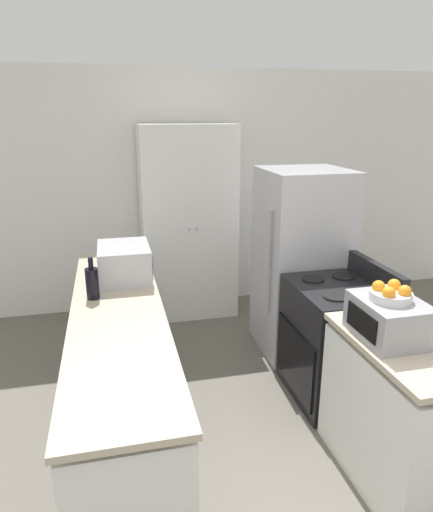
{
  "coord_description": "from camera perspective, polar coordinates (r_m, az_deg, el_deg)",
  "views": [
    {
      "loc": [
        -0.79,
        -1.4,
        2.13
      ],
      "look_at": [
        0.0,
        1.97,
        1.05
      ],
      "focal_mm": 32.0,
      "sensor_mm": 36.0,
      "label": 1
    }
  ],
  "objects": [
    {
      "name": "refrigerator",
      "position": [
        4.21,
        10.55,
        -0.8
      ],
      "size": [
        0.75,
        0.74,
        1.68
      ],
      "color": "#B7B7BC",
      "rests_on": "ground_plane"
    },
    {
      "name": "counter_left",
      "position": [
        3.29,
        -11.78,
        -13.98
      ],
      "size": [
        0.6,
        2.65,
        0.91
      ],
      "color": "silver",
      "rests_on": "ground_plane"
    },
    {
      "name": "microwave",
      "position": [
        3.58,
        -11.43,
        -0.78
      ],
      "size": [
        0.39,
        0.49,
        0.26
      ],
      "color": "#B2B2B7",
      "rests_on": "counter_left"
    },
    {
      "name": "pantry_cabinet",
      "position": [
        4.88,
        -3.55,
        4.15
      ],
      "size": [
        0.98,
        0.56,
        2.04
      ],
      "color": "white",
      "rests_on": "ground_plane"
    },
    {
      "name": "toaster_oven",
      "position": [
        2.78,
        20.71,
        -7.37
      ],
      "size": [
        0.34,
        0.43,
        0.23
      ],
      "color": "#939399",
      "rests_on": "counter_right"
    },
    {
      "name": "counter_right",
      "position": [
        3.05,
        22.14,
        -17.78
      ],
      "size": [
        0.6,
        0.96,
        0.91
      ],
      "color": "silver",
      "rests_on": "ground_plane"
    },
    {
      "name": "wine_bottle",
      "position": [
        3.25,
        -15.27,
        -3.23
      ],
      "size": [
        0.09,
        0.09,
        0.3
      ],
      "color": "black",
      "rests_on": "counter_left"
    },
    {
      "name": "fruit_bowl",
      "position": [
        2.72,
        20.97,
        -4.39
      ],
      "size": [
        0.23,
        0.23,
        0.1
      ],
      "color": "silver",
      "rests_on": "toaster_oven"
    },
    {
      "name": "stove",
      "position": [
        3.68,
        14.6,
        -10.22
      ],
      "size": [
        0.66,
        0.76,
        1.07
      ],
      "color": "black",
      "rests_on": "ground_plane"
    },
    {
      "name": "wall_back",
      "position": [
        5.14,
        -4.25,
        7.99
      ],
      "size": [
        7.0,
        0.06,
        2.6
      ],
      "color": "white",
      "rests_on": "ground_plane"
    }
  ]
}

